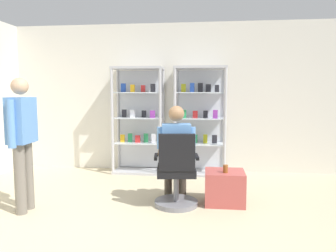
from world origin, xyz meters
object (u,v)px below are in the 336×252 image
(display_cabinet_right, at_px, (200,120))
(storage_crate, at_px, (225,187))
(tea_glass, at_px, (225,169))
(display_cabinet_left, at_px, (139,120))
(standing_customer, at_px, (22,136))
(office_chair, at_px, (176,177))
(seated_shopkeeper, at_px, (176,150))

(display_cabinet_right, height_order, storage_crate, display_cabinet_right)
(storage_crate, relative_size, tea_glass, 4.96)
(display_cabinet_left, relative_size, storage_crate, 3.74)
(display_cabinet_right, bearing_deg, display_cabinet_left, -179.97)
(display_cabinet_right, relative_size, standing_customer, 1.17)
(display_cabinet_left, xyz_separation_m, display_cabinet_right, (1.10, 0.00, 0.01))
(display_cabinet_left, bearing_deg, standing_customer, -115.37)
(office_chair, bearing_deg, tea_glass, 11.20)
(office_chair, distance_m, seated_shopkeeper, 0.36)
(office_chair, distance_m, tea_glass, 0.64)
(display_cabinet_right, bearing_deg, office_chair, -98.54)
(office_chair, bearing_deg, seated_shopkeeper, 96.94)
(storage_crate, xyz_separation_m, standing_customer, (-2.45, -0.56, 0.72))
(office_chair, relative_size, standing_customer, 0.59)
(display_cabinet_left, bearing_deg, tea_glass, -47.89)
(display_cabinet_left, xyz_separation_m, storage_crate, (1.46, -1.54, -0.74))
(seated_shopkeeper, bearing_deg, office_chair, -83.06)
(display_cabinet_left, relative_size, display_cabinet_right, 1.00)
(storage_crate, bearing_deg, display_cabinet_right, 103.04)
(display_cabinet_right, bearing_deg, seated_shopkeeper, -100.10)
(office_chair, bearing_deg, storage_crate, 17.69)
(seated_shopkeeper, xyz_separation_m, tea_glass, (0.64, -0.04, -0.23))
(office_chair, height_order, seated_shopkeeper, seated_shopkeeper)
(storage_crate, xyz_separation_m, tea_glass, (0.00, -0.07, 0.27))
(seated_shopkeeper, distance_m, storage_crate, 0.81)
(seated_shopkeeper, height_order, storage_crate, seated_shopkeeper)
(seated_shopkeeper, height_order, standing_customer, standing_customer)
(display_cabinet_left, xyz_separation_m, seated_shopkeeper, (0.82, -1.58, -0.25))
(display_cabinet_left, height_order, standing_customer, display_cabinet_left)
(display_cabinet_right, height_order, seated_shopkeeper, display_cabinet_right)
(display_cabinet_left, xyz_separation_m, office_chair, (0.84, -1.74, -0.57))
(storage_crate, relative_size, standing_customer, 0.31)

